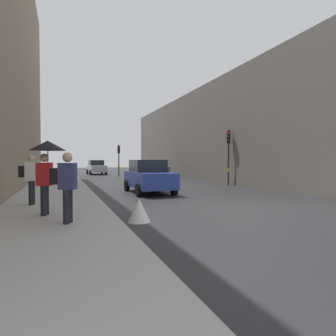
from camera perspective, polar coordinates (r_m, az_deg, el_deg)
ground_plane at (r=10.49m, az=16.45°, el=-8.01°), size 120.00×120.00×0.00m
sidewalk_kerb at (r=14.31m, az=-22.04°, el=-5.18°), size 3.49×40.00×0.16m
building_facade_right at (r=29.94m, az=14.12°, el=5.91°), size 12.00×31.95×8.04m
traffic_light_far_median at (r=30.96m, az=-10.04°, el=2.74°), size 0.25×0.43×3.45m
traffic_light_mid_street at (r=19.79m, az=12.27°, el=4.23°), size 0.36×0.45×3.86m
car_blue_van at (r=14.89m, az=-4.00°, el=-1.73°), size 2.05×4.22×1.76m
car_silver_hatchback at (r=35.51m, az=-14.45°, el=0.15°), size 2.19×4.29×1.76m
car_green_estate at (r=26.96m, az=-2.98°, el=-0.25°), size 2.09×4.24×1.76m
pedestrian_with_umbrella at (r=8.70m, az=-23.57°, el=2.14°), size 1.00×1.00×2.14m
pedestrian_with_grey_backpack at (r=7.42m, az=-20.17°, el=-2.94°), size 0.66×0.48×1.77m
pedestrian_with_black_backpack at (r=10.99m, az=-26.36°, el=-1.57°), size 0.64×0.39×1.77m
warning_sign_triangle at (r=7.96m, az=-5.94°, el=-8.63°), size 0.64×0.64×0.65m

